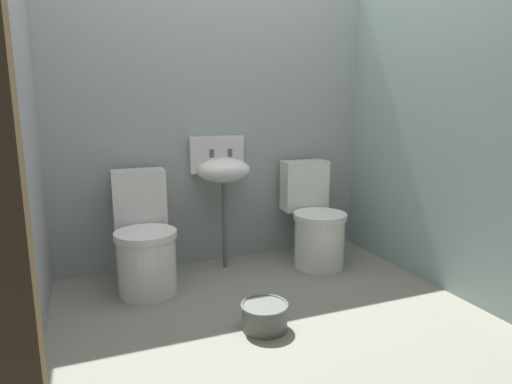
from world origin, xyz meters
TOP-DOWN VIEW (x-y plane):
  - ground_plane at (0.00, 0.00)m, footprint 2.85×2.53m
  - wall_back at (0.00, 1.11)m, footprint 2.85×0.10m
  - wall_left at (-1.28, 0.10)m, footprint 0.10×2.33m
  - wall_right at (1.28, 0.10)m, footprint 0.10×2.33m
  - toilet_left at (-0.63, 0.71)m, footprint 0.41×0.60m
  - toilet_right at (0.67, 0.71)m, footprint 0.43×0.61m
  - sink at (-0.02, 0.90)m, footprint 0.42×0.35m
  - bucket at (-0.09, -0.10)m, footprint 0.27×0.27m

SIDE VIEW (x-z plane):
  - ground_plane at x=0.00m, z-range -0.08..0.00m
  - bucket at x=-0.09m, z-range 0.00..0.15m
  - toilet_left at x=-0.63m, z-range -0.07..0.71m
  - toilet_right at x=0.67m, z-range -0.07..0.71m
  - sink at x=-0.02m, z-range 0.26..1.25m
  - wall_back at x=0.00m, z-range 0.00..2.18m
  - wall_left at x=-1.28m, z-range 0.00..2.18m
  - wall_right at x=1.28m, z-range 0.00..2.18m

